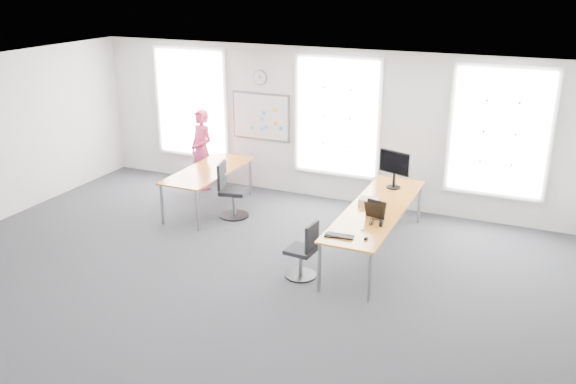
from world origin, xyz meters
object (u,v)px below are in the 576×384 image
at_px(chair_right, 304,253).
at_px(headphones, 376,222).
at_px(desk_left, 208,173).
at_px(keyboard, 339,236).
at_px(monitor, 395,166).
at_px(person, 202,150).
at_px(desk_right, 377,211).
at_px(chair_left, 230,193).

xyz_separation_m(chair_right, headphones, (0.93, 0.54, 0.45)).
height_order(desk_left, keyboard, keyboard).
bearing_deg(keyboard, monitor, 76.15).
distance_m(keyboard, headphones, 0.71).
bearing_deg(desk_left, keyboard, -30.31).
height_order(desk_left, person, person).
relative_size(desk_right, keyboard, 7.74).
height_order(desk_left, monitor, monitor).
xyz_separation_m(chair_left, monitor, (2.92, 0.59, 0.74)).
distance_m(chair_right, chair_left, 2.77).
bearing_deg(desk_right, person, 159.16).
distance_m(desk_left, monitor, 3.55).
distance_m(chair_right, keyboard, 0.70).
relative_size(desk_right, desk_left, 1.49).
bearing_deg(desk_right, chair_left, 171.31).
bearing_deg(keyboard, desk_right, 72.82).
height_order(chair_left, person, person).
bearing_deg(desk_right, headphones, -74.95).
distance_m(person, headphones, 5.00).
distance_m(chair_left, headphones, 3.34).
xyz_separation_m(person, monitor, (4.24, -0.58, 0.35)).
bearing_deg(chair_right, monitor, 166.86).
xyz_separation_m(desk_left, person, (-0.74, 0.98, 0.12)).
bearing_deg(desk_left, monitor, 6.46).
xyz_separation_m(keyboard, headphones, (0.36, 0.60, 0.04)).
relative_size(desk_right, chair_right, 3.64).
bearing_deg(desk_right, monitor, 90.04).
bearing_deg(keyboard, desk_left, 140.06).
bearing_deg(chair_left, headphones, -123.31).
bearing_deg(desk_right, keyboard, -97.55).
bearing_deg(keyboard, chair_left, 137.81).
bearing_deg(person, keyboard, -11.70).
bearing_deg(chair_right, headphones, 125.12).
height_order(chair_right, person, person).
bearing_deg(chair_right, desk_left, -119.55).
height_order(desk_right, desk_left, desk_left).
bearing_deg(chair_left, desk_right, -111.67).
distance_m(person, keyboard, 5.00).
distance_m(desk_right, keyboard, 1.32).
height_order(desk_right, keyboard, keyboard).
xyz_separation_m(chair_right, monitor, (0.74, 2.28, 0.80)).
distance_m(desk_left, chair_right, 3.36).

